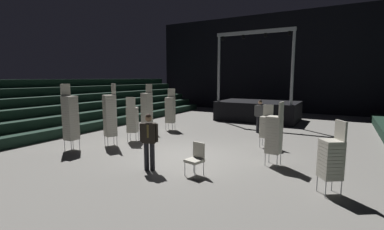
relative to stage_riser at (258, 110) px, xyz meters
name	(u,v)px	position (x,y,z in m)	size (l,w,h in m)	color
ground_plane	(184,157)	(0.00, -9.53, -0.75)	(22.00, 30.00, 0.10)	slate
arena_end_wall	(278,63)	(0.00, 5.47, 3.30)	(22.00, 0.30, 8.00)	black
bleacher_bank_left	(56,105)	(-8.75, -8.53, 0.65)	(4.50, 24.00, 2.70)	black
stage_riser	(258,110)	(0.00, 0.00, 0.00)	(5.03, 3.35, 5.58)	black
man_with_tie	(149,139)	(-0.12, -11.37, 0.28)	(0.56, 0.36, 1.73)	black
chair_stack_front_left	(110,115)	(-3.42, -9.73, 0.58)	(0.59, 0.59, 2.56)	#B2B5BA
chair_stack_front_right	(147,108)	(-3.92, -6.73, 0.54)	(0.47, 0.47, 2.48)	#B2B5BA
chair_stack_mid_left	(70,117)	(-4.24, -10.97, 0.58)	(0.45, 0.45, 2.56)	#B2B5BA
chair_stack_mid_right	(266,126)	(2.24, -6.82, 0.16)	(0.46, 0.46, 1.71)	#B2B5BA
chair_stack_mid_centre	(331,158)	(4.72, -10.61, 0.20)	(0.61, 0.61, 1.79)	#B2B5BA
chair_stack_rear_left	(132,119)	(-3.17, -8.67, 0.29)	(0.58, 0.58, 1.96)	#B2B5BA
chair_stack_rear_right	(274,134)	(3.04, -9.03, 0.33)	(0.47, 0.47, 2.05)	#B2B5BA
chair_stack_rear_centre	(170,110)	(-3.15, -5.72, 0.41)	(0.53, 0.53, 2.22)	#B2B5BA
crew_worker_near_stage	(260,114)	(1.24, -4.15, 0.25)	(0.57, 0.23, 1.69)	black
loose_chair_near_man	(196,157)	(1.30, -11.04, -0.17)	(0.53, 0.53, 0.95)	#B2B5BA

